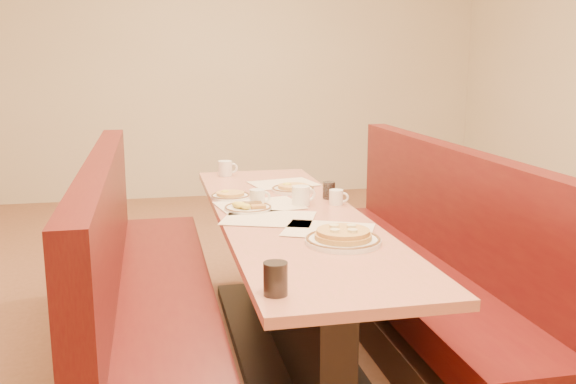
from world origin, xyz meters
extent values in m
plane|color=#9E6647|center=(0.00, 0.00, 0.00)|extent=(8.00, 8.00, 0.00)
cube|color=beige|center=(0.00, 4.00, 1.40)|extent=(6.00, 0.04, 2.80)
cube|color=black|center=(0.00, 0.00, 0.03)|extent=(0.55, 1.88, 0.06)
cube|color=black|center=(0.00, 0.00, 0.35)|extent=(0.15, 1.75, 0.71)
cube|color=#CF6B60|center=(0.00, 0.00, 0.73)|extent=(0.70, 2.50, 0.04)
cube|color=#4C3326|center=(-0.68, 0.00, 0.10)|extent=(0.55, 2.50, 0.20)
cube|color=#52130E|center=(-0.68, 0.00, 0.37)|extent=(0.55, 2.50, 0.16)
cube|color=#52130E|center=(-0.89, 0.00, 0.75)|extent=(0.12, 2.50, 0.60)
cube|color=#4C3326|center=(0.68, 0.00, 0.10)|extent=(0.55, 2.50, 0.20)
cube|color=#52130E|center=(0.68, 0.00, 0.37)|extent=(0.55, 2.50, 0.16)
cube|color=#52130E|center=(0.89, 0.00, 0.75)|extent=(0.12, 2.50, 0.60)
cube|color=#FEE8C7|center=(-0.12, -0.08, 0.75)|extent=(0.51, 0.45, 0.00)
cube|color=#FEE8C7|center=(0.10, -0.34, 0.75)|extent=(0.47, 0.43, 0.00)
cube|color=#FEE8C7|center=(-0.12, 0.20, 0.75)|extent=(0.47, 0.38, 0.00)
cube|color=#FEE8C7|center=(0.12, 0.74, 0.75)|extent=(0.43, 0.35, 0.00)
cylinder|color=white|center=(0.10, -0.55, 0.76)|extent=(0.32, 0.32, 0.02)
torus|color=brown|center=(0.10, -0.55, 0.77)|extent=(0.31, 0.31, 0.01)
cylinder|color=gold|center=(0.10, -0.55, 0.78)|extent=(0.24, 0.24, 0.02)
cylinder|color=gold|center=(0.10, -0.55, 0.80)|extent=(0.22, 0.22, 0.02)
cylinder|color=beige|center=(0.15, -0.53, 0.82)|extent=(0.04, 0.04, 0.01)
cylinder|color=beige|center=(0.08, -0.51, 0.82)|extent=(0.04, 0.04, 0.01)
cylinder|color=beige|center=(0.06, -0.58, 0.82)|extent=(0.04, 0.04, 0.01)
cylinder|color=beige|center=(0.13, -0.60, 0.82)|extent=(0.04, 0.04, 0.01)
cylinder|color=white|center=(-0.19, 0.12, 0.76)|extent=(0.24, 0.24, 0.02)
torus|color=brown|center=(-0.19, 0.12, 0.77)|extent=(0.24, 0.24, 0.01)
ellipsoid|color=yellow|center=(-0.23, 0.10, 0.78)|extent=(0.06, 0.06, 0.03)
ellipsoid|color=yellow|center=(-0.21, 0.07, 0.78)|extent=(0.05, 0.05, 0.03)
ellipsoid|color=yellow|center=(-0.25, 0.14, 0.78)|extent=(0.05, 0.05, 0.03)
cylinder|color=brown|center=(-0.16, 0.14, 0.78)|extent=(0.09, 0.03, 0.02)
cylinder|color=brown|center=(-0.16, 0.16, 0.78)|extent=(0.09, 0.03, 0.02)
cube|color=#BC7F3B|center=(-0.14, 0.09, 0.77)|extent=(0.07, 0.05, 0.02)
cylinder|color=white|center=(0.13, 0.52, 0.76)|extent=(0.25, 0.25, 0.02)
torus|color=brown|center=(0.13, 0.52, 0.77)|extent=(0.24, 0.24, 0.01)
cylinder|color=#E29E50|center=(0.13, 0.52, 0.78)|extent=(0.17, 0.17, 0.02)
ellipsoid|color=yellow|center=(0.10, 0.54, 0.79)|extent=(0.05, 0.05, 0.03)
cylinder|color=white|center=(-0.24, 0.42, 0.76)|extent=(0.22, 0.22, 0.02)
torus|color=brown|center=(-0.24, 0.42, 0.77)|extent=(0.21, 0.21, 0.01)
cylinder|color=#E29E50|center=(-0.24, 0.42, 0.78)|extent=(0.15, 0.15, 0.02)
ellipsoid|color=yellow|center=(-0.27, 0.43, 0.78)|extent=(0.05, 0.05, 0.02)
cylinder|color=white|center=(0.10, 0.17, 0.80)|extent=(0.09, 0.09, 0.10)
torus|color=white|center=(0.14, 0.19, 0.80)|extent=(0.07, 0.03, 0.07)
cylinder|color=black|center=(0.10, 0.17, 0.84)|extent=(0.08, 0.08, 0.01)
cylinder|color=white|center=(-0.13, 0.20, 0.79)|extent=(0.08, 0.08, 0.09)
torus|color=white|center=(-0.09, 0.21, 0.79)|extent=(0.06, 0.02, 0.06)
cylinder|color=black|center=(-0.13, 0.20, 0.83)|extent=(0.07, 0.07, 0.01)
cylinder|color=white|center=(0.28, 0.15, 0.79)|extent=(0.07, 0.07, 0.08)
torus|color=white|center=(0.32, 0.13, 0.79)|extent=(0.06, 0.03, 0.06)
cylinder|color=black|center=(0.28, 0.15, 0.82)|extent=(0.06, 0.06, 0.01)
cylinder|color=white|center=(-0.19, 1.10, 0.80)|extent=(0.09, 0.09, 0.10)
torus|color=white|center=(-0.14, 1.10, 0.80)|extent=(0.07, 0.02, 0.07)
cylinder|color=black|center=(-0.19, 1.10, 0.84)|extent=(0.08, 0.08, 0.01)
cylinder|color=black|center=(-0.28, -1.07, 0.80)|extent=(0.08, 0.08, 0.11)
cylinder|color=silver|center=(-0.28, -1.07, 0.81)|extent=(0.08, 0.08, 0.11)
cylinder|color=black|center=(0.28, 0.29, 0.80)|extent=(0.06, 0.06, 0.09)
cylinder|color=silver|center=(0.28, 0.29, 0.80)|extent=(0.07, 0.07, 0.09)
camera|label=1|loc=(-0.65, -3.00, 1.51)|focal=40.00mm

